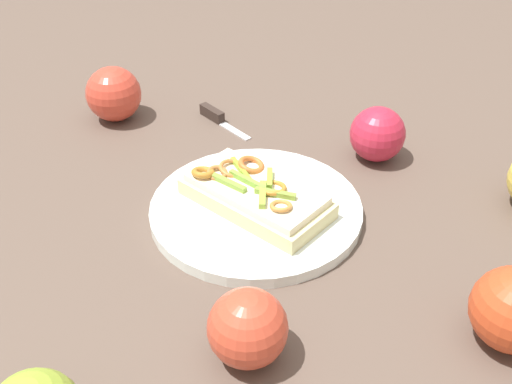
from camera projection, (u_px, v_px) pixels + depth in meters
ground_plane at (256, 215)px, 0.78m from camera, size 2.00×2.00×0.00m
plate at (256, 210)px, 0.77m from camera, size 0.26×0.26×0.01m
sandwich at (255, 194)px, 0.76m from camera, size 0.20×0.13×0.04m
apple_2 at (114, 94)px, 0.95m from camera, size 0.10×0.10×0.08m
apple_3 at (248, 328)px, 0.58m from camera, size 0.09×0.09×0.08m
apple_5 at (377, 134)px, 0.86m from camera, size 0.09×0.09×0.08m
knife at (217, 117)px, 0.96m from camera, size 0.11×0.05×0.02m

